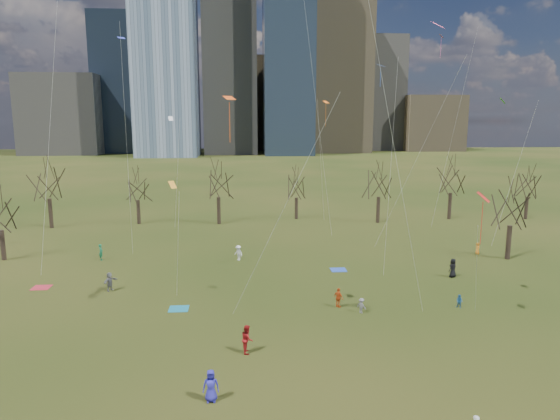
{
  "coord_description": "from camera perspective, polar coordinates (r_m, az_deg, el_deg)",
  "views": [
    {
      "loc": [
        -3.58,
        -33.8,
        15.21
      ],
      "look_at": [
        0.0,
        12.0,
        7.0
      ],
      "focal_mm": 32.0,
      "sensor_mm": 36.0,
      "label": 1
    }
  ],
  "objects": [
    {
      "name": "person_0",
      "position": [
        29.2,
        -7.91,
        -19.28
      ],
      "size": [
        0.9,
        0.58,
        1.83
      ],
      "primitive_type": "imported",
      "rotation": [
        0.0,
        0.0,
        0.0
      ],
      "color": "#2B28AD",
      "rests_on": "ground"
    },
    {
      "name": "bare_tree_row",
      "position": [
        71.69,
        -1.64,
        2.84
      ],
      "size": [
        113.04,
        29.8,
        9.5
      ],
      "color": "black",
      "rests_on": "ground"
    },
    {
      "name": "person_4",
      "position": [
        42.08,
        6.7,
        -9.93
      ],
      "size": [
        0.91,
        1.01,
        1.65
      ],
      "primitive_type": "imported",
      "rotation": [
        0.0,
        0.0,
        2.23
      ],
      "color": "#D74F17",
      "rests_on": "ground"
    },
    {
      "name": "blanket_navy",
      "position": [
        52.38,
        6.69,
        -6.8
      ],
      "size": [
        1.6,
        1.5,
        0.03
      ],
      "primitive_type": "cube",
      "color": "#2548AE",
      "rests_on": "ground"
    },
    {
      "name": "blanket_crimson",
      "position": [
        51.68,
        -25.61,
        -7.99
      ],
      "size": [
        1.6,
        1.5,
        0.03
      ],
      "primitive_type": "cube",
      "color": "#B22333",
      "rests_on": "ground"
    },
    {
      "name": "blanket_teal",
      "position": [
        42.55,
        -11.49,
        -11.0
      ],
      "size": [
        1.6,
        1.5,
        0.03
      ],
      "primitive_type": "cube",
      "color": "#176E8C",
      "rests_on": "ground"
    },
    {
      "name": "person_12",
      "position": [
        62.27,
        21.64,
        -4.09
      ],
      "size": [
        0.7,
        0.79,
        1.36
      ],
      "primitive_type": "imported",
      "rotation": [
        0.0,
        0.0,
        1.05
      ],
      "color": "orange",
      "rests_on": "ground"
    },
    {
      "name": "kites_airborne",
      "position": [
        47.83,
        3.2,
        8.33
      ],
      "size": [
        64.2,
        44.98,
        36.45
      ],
      "color": "#FF5A15",
      "rests_on": "ground"
    },
    {
      "name": "downtown_skyline",
      "position": [
        245.6,
        -4.34,
        15.67
      ],
      "size": [
        212.5,
        78.0,
        118.0
      ],
      "color": "slate",
      "rests_on": "ground"
    },
    {
      "name": "person_11",
      "position": [
        48.22,
        -18.88,
        -7.74
      ],
      "size": [
        1.28,
        1.62,
        1.72
      ],
      "primitive_type": "imported",
      "rotation": [
        0.0,
        0.0,
        1.0
      ],
      "color": "#5D5E62",
      "rests_on": "ground"
    },
    {
      "name": "person_3",
      "position": [
        41.21,
        9.29,
        -10.74
      ],
      "size": [
        0.88,
        0.91,
        1.24
      ],
      "primitive_type": "imported",
      "rotation": [
        0.0,
        0.0,
        2.31
      ],
      "color": "slate",
      "rests_on": "ground"
    },
    {
      "name": "person_13",
      "position": [
        58.82,
        -19.78,
        -4.55
      ],
      "size": [
        0.61,
        0.76,
        1.82
      ],
      "primitive_type": "imported",
      "rotation": [
        0.0,
        0.0,
        1.86
      ],
      "color": "#176A42",
      "rests_on": "ground"
    },
    {
      "name": "ground",
      "position": [
        37.24,
        1.48,
        -13.98
      ],
      "size": [
        500.0,
        500.0,
        0.0
      ],
      "primitive_type": "plane",
      "color": "black",
      "rests_on": "ground"
    },
    {
      "name": "person_6",
      "position": [
        52.29,
        19.14,
        -6.27
      ],
      "size": [
        1.1,
        0.99,
        1.89
      ],
      "primitive_type": "imported",
      "rotation": [
        0.0,
        0.0,
        3.68
      ],
      "color": "black",
      "rests_on": "ground"
    },
    {
      "name": "person_9",
      "position": [
        55.54,
        -4.78,
        -4.89
      ],
      "size": [
        1.22,
        1.21,
        1.69
      ],
      "primitive_type": "imported",
      "rotation": [
        0.0,
        0.0,
        5.52
      ],
      "color": "silver",
      "rests_on": "ground"
    },
    {
      "name": "person_2",
      "position": [
        34.24,
        -3.77,
        -14.49
      ],
      "size": [
        0.77,
        0.96,
        1.92
      ],
      "primitive_type": "imported",
      "rotation": [
        0.0,
        0.0,
        1.62
      ],
      "color": "#A61719",
      "rests_on": "ground"
    },
    {
      "name": "person_8",
      "position": [
        44.29,
        19.82,
        -9.8
      ],
      "size": [
        0.69,
        0.69,
        1.13
      ],
      "primitive_type": "imported",
      "rotation": [
        0.0,
        0.0,
        5.49
      ],
      "color": "#225C97",
      "rests_on": "ground"
    }
  ]
}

